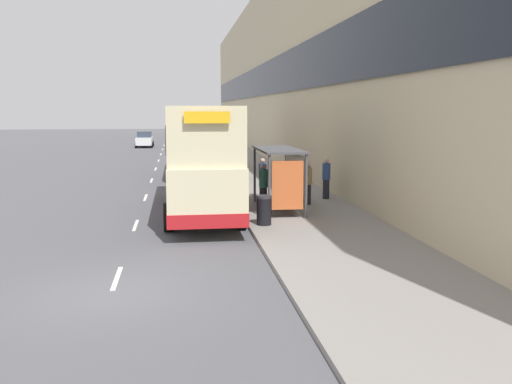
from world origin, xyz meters
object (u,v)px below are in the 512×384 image
pedestrian_4 (286,182)px  bus_shelter (284,168)px  double_decker_bus_near (200,157)px  pedestrian_at_shelter (263,178)px  litter_bin (264,210)px  car_0 (145,139)px  pedestrian_1 (326,178)px  double_decker_bus_ahead (195,140)px  pedestrian_3 (263,186)px  pedestrian_2 (308,183)px

pedestrian_4 → bus_shelter: bearing=-102.7°
double_decker_bus_near → pedestrian_at_shelter: 4.16m
litter_bin → pedestrian_4: bearing=71.0°
car_0 → pedestrian_1: bearing=104.7°
pedestrian_1 → car_0: bearing=104.7°
double_decker_bus_ahead → pedestrian_3: 12.87m
bus_shelter → litter_bin: bearing=-114.5°
pedestrian_1 → pedestrian_3: bearing=-146.2°
bus_shelter → pedestrian_3: size_ratio=2.27×
double_decker_bus_ahead → pedestrian_1: bearing=-61.9°
pedestrian_2 → double_decker_bus_near: bearing=-171.1°
bus_shelter → litter_bin: bus_shelter is taller
car_0 → pedestrian_3: (7.09, -41.42, 0.22)m
pedestrian_at_shelter → pedestrian_3: bearing=-97.8°
pedestrian_2 → pedestrian_4: size_ratio=1.10×
double_decker_bus_ahead → car_0: double_decker_bus_ahead is taller
bus_shelter → pedestrian_3: 1.26m
pedestrian_2 → pedestrian_3: pedestrian_3 is taller
litter_bin → pedestrian_1: bearing=56.0°
bus_shelter → pedestrian_1: size_ratio=2.26×
double_decker_bus_ahead → litter_bin: double_decker_bus_ahead is taller
pedestrian_4 → pedestrian_2: bearing=-56.6°
pedestrian_at_shelter → double_decker_bus_ahead: bearing=105.5°
double_decker_bus_ahead → litter_bin: bearing=-83.3°
car_0 → pedestrian_at_shelter: 39.40m
car_0 → litter_bin: 45.23m
pedestrian_3 → pedestrian_4: (1.30, 1.87, -0.10)m
bus_shelter → pedestrian_2: bus_shelter is taller
bus_shelter → pedestrian_2: bearing=47.5°
double_decker_bus_near → car_0: (-4.53, 41.37, -1.42)m
car_0 → pedestrian_4: bearing=102.0°
bus_shelter → pedestrian_3: bus_shelter is taller
bus_shelter → pedestrian_4: (0.57, 2.51, -0.89)m
pedestrian_3 → pedestrian_4: 2.28m
pedestrian_at_shelter → pedestrian_2: bearing=-49.9°
double_decker_bus_ahead → car_0: bearing=99.3°
pedestrian_at_shelter → litter_bin: size_ratio=1.75×
car_0 → double_decker_bus_near: bearing=96.2°
pedestrian_at_shelter → pedestrian_4: pedestrian_at_shelter is taller
double_decker_bus_ahead → pedestrian_4: double_decker_bus_ahead is taller
double_decker_bus_near → litter_bin: 4.28m
bus_shelter → car_0: 42.80m
pedestrian_1 → litter_bin: bearing=-124.0°
pedestrian_2 → litter_bin: size_ratio=1.73×
pedestrian_1 → litter_bin: pedestrian_1 is taller
pedestrian_2 → pedestrian_3: size_ratio=0.98×
pedestrian_3 → pedestrian_4: pedestrian_3 is taller
pedestrian_2 → double_decker_bus_ahead: bearing=110.4°
pedestrian_at_shelter → pedestrian_3: pedestrian_3 is taller
pedestrian_at_shelter → pedestrian_2: 2.57m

